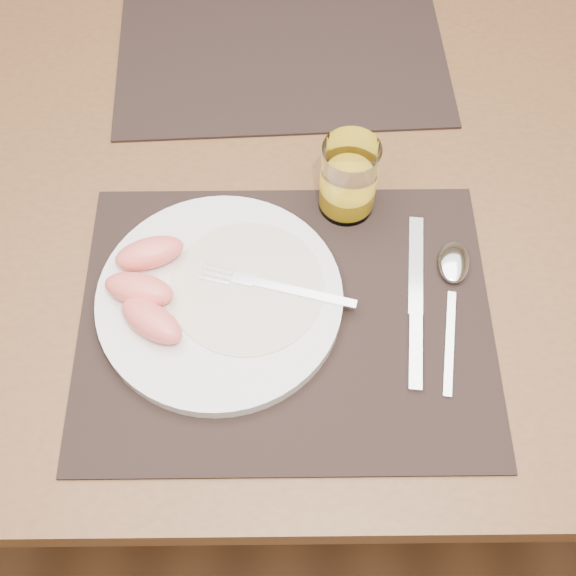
# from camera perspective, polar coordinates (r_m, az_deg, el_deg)

# --- Properties ---
(ground) EXTENTS (5.00, 5.00, 0.00)m
(ground) POSITION_cam_1_polar(r_m,az_deg,el_deg) (1.57, -0.47, -8.03)
(ground) COLOR brown
(ground) RESTS_ON ground
(table) EXTENTS (1.40, 0.90, 0.75)m
(table) POSITION_cam_1_polar(r_m,az_deg,el_deg) (0.98, -0.75, 6.70)
(table) COLOR brown
(table) RESTS_ON ground
(placemat_near) EXTENTS (0.45, 0.35, 0.00)m
(placemat_near) POSITION_cam_1_polar(r_m,az_deg,el_deg) (0.79, -0.18, -2.43)
(placemat_near) COLOR black
(placemat_near) RESTS_ON table
(placemat_far) EXTENTS (0.46, 0.37, 0.00)m
(placemat_far) POSITION_cam_1_polar(r_m,az_deg,el_deg) (1.07, -0.58, 18.98)
(placemat_far) COLOR black
(placemat_far) RESTS_ON table
(plate) EXTENTS (0.27, 0.27, 0.02)m
(plate) POSITION_cam_1_polar(r_m,az_deg,el_deg) (0.79, -5.41, -0.84)
(plate) COLOR white
(plate) RESTS_ON placemat_near
(plate_dressing) EXTENTS (0.17, 0.17, 0.00)m
(plate_dressing) POSITION_cam_1_polar(r_m,az_deg,el_deg) (0.79, -3.26, 0.12)
(plate_dressing) COLOR white
(plate_dressing) RESTS_ON plate
(fork) EXTENTS (0.17, 0.06, 0.00)m
(fork) POSITION_cam_1_polar(r_m,az_deg,el_deg) (0.79, -1.90, 0.31)
(fork) COLOR silver
(fork) RESTS_ON plate
(knife) EXTENTS (0.04, 0.22, 0.01)m
(knife) POSITION_cam_1_polar(r_m,az_deg,el_deg) (0.80, 10.05, -2.01)
(knife) COLOR silver
(knife) RESTS_ON placemat_near
(spoon) EXTENTS (0.05, 0.19, 0.01)m
(spoon) POSITION_cam_1_polar(r_m,az_deg,el_deg) (0.83, 12.91, 1.11)
(spoon) COLOR silver
(spoon) RESTS_ON placemat_near
(juice_glass) EXTENTS (0.07, 0.07, 0.10)m
(juice_glass) POSITION_cam_1_polar(r_m,az_deg,el_deg) (0.84, 4.80, 8.43)
(juice_glass) COLOR white
(juice_glass) RESTS_ON placemat_near
(grapefruit_wedges) EXTENTS (0.10, 0.15, 0.03)m
(grapefruit_wedges) POSITION_cam_1_polar(r_m,az_deg,el_deg) (0.79, -11.10, 0.07)
(grapefruit_wedges) COLOR #FF7768
(grapefruit_wedges) RESTS_ON plate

